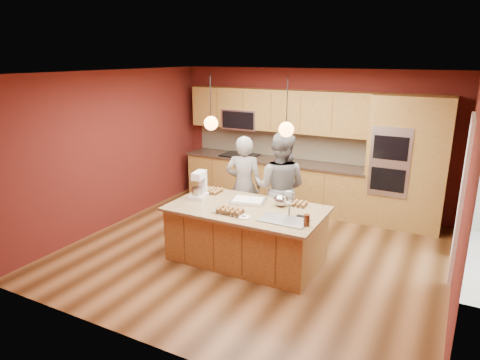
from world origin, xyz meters
The scene contains 24 objects.
floor centered at (0.00, 0.00, 0.00)m, with size 5.50×5.50×0.00m, color #422610.
ceiling centered at (0.00, 0.00, 2.70)m, with size 5.50×5.50×0.00m, color white.
wall_back centered at (0.00, 2.50, 1.35)m, with size 5.50×5.50×0.00m, color #551915.
wall_front centered at (0.00, -2.50, 1.35)m, with size 5.50×5.50×0.00m, color #551915.
wall_left centered at (-2.75, 0.00, 1.35)m, with size 5.00×5.00×0.00m, color #551915.
wall_right centered at (2.75, 0.00, 1.35)m, with size 5.00×5.00×0.00m, color #551915.
cabinet_run centered at (-0.68, 2.25, 0.98)m, with size 3.74×0.64×2.30m.
oven_column centered at (1.85, 2.19, 1.15)m, with size 1.30×0.62×2.30m.
doorway_trim centered at (2.73, 0.80, 1.05)m, with size 0.08×1.11×2.20m, color white, non-canonical shape.
pendant_left centered at (-0.58, -0.26, 2.00)m, with size 0.20×0.20×0.80m.
pendant_right centered at (0.57, -0.26, 2.00)m, with size 0.20×0.20×0.80m.
island centered at (0.01, -0.26, 0.42)m, with size 2.23×1.25×1.20m.
person_left centered at (-0.50, 0.62, 0.84)m, with size 0.61×0.40×1.68m, color black.
person_right centered at (0.15, 0.62, 0.90)m, with size 0.87×0.68×1.79m, color slate.
stand_mixer centered at (-0.83, -0.22, 1.00)m, with size 0.27×0.34×0.42m.
sheet_cake centered at (-0.09, -0.05, 0.84)m, with size 0.58×0.48×0.05m.
cooling_rack centered at (-0.17, -0.52, 0.83)m, with size 0.38×0.27×0.02m, color silver.
mixing_bowl centered at (0.41, 0.03, 0.91)m, with size 0.22×0.22×0.19m, color #ABAEB2.
plate centered at (0.15, -0.64, 0.83)m, with size 0.17×0.17×0.01m, color white.
tumbler centered at (1.00, -0.52, 0.90)m, with size 0.08×0.08×0.16m, color #3E1B0C.
phone centered at (0.83, -0.24, 0.83)m, with size 0.14×0.07×0.01m, color black.
cupcakes_left centered at (-0.77, 0.11, 0.85)m, with size 0.21×0.28×0.06m, color #B18041, non-canonical shape.
cupcakes_rack centered at (-0.09, -0.59, 0.87)m, with size 0.38×0.23×0.07m, color #B18041, non-canonical shape.
cupcakes_right centered at (0.65, 0.16, 0.85)m, with size 0.22×0.22×0.07m, color #B18041, non-canonical shape.
Camera 1 is at (2.62, -5.45, 2.94)m, focal length 32.00 mm.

